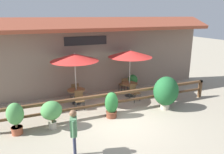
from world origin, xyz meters
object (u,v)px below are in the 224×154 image
Objects in this scene: patio_umbrella_middle at (130,54)px; chair_middle_wallside at (124,84)px; chair_middle_streetside at (134,92)px; pedestrian at (74,127)px; patio_umbrella_near at (75,57)px; dining_table_middle at (129,86)px; potted_plant_small_flowering at (132,81)px; potted_plant_broad_leaf at (52,111)px; dining_table_near at (76,92)px; potted_plant_corner_fern at (111,105)px; potted_plant_tall_tropical at (166,92)px; chair_near_streetside at (79,99)px; chair_near_wallside at (75,90)px; potted_plant_entrance_palm at (15,116)px.

patio_umbrella_middle is 2.98× the size of chair_middle_wallside.
chair_middle_streetside is 0.54× the size of pedestrian.
patio_umbrella_near reaches higher than dining_table_middle.
potted_plant_broad_leaf is at bearing -149.68° from potted_plant_small_flowering.
dining_table_near is at bearing 151.62° from chair_middle_streetside.
potted_plant_tall_tropical is (2.70, -0.15, 0.29)m from potted_plant_corner_fern.
potted_plant_small_flowering reaches higher than chair_near_streetside.
pedestrian is at bearing 50.60° from chair_middle_wallside.
chair_middle_streetside is 2.27m from potted_plant_corner_fern.
dining_table_middle is at bearing 151.07° from pedestrian.
chair_middle_streetside is 0.76× the size of potted_plant_broad_leaf.
chair_middle_streetside is (2.81, -1.45, 0.00)m from chair_near_wallside.
potted_plant_broad_leaf is (-1.48, -2.15, -1.64)m from patio_umbrella_near.
potted_plant_tall_tropical is at bearing -31.08° from dining_table_near.
dining_table_near is 1.02× the size of chair_middle_streetside.
potted_plant_tall_tropical reaches higher than chair_middle_streetside.
chair_middle_wallside reaches higher than dining_table_middle.
potted_plant_small_flowering is at bearing 30.32° from potted_plant_broad_leaf.
chair_middle_wallside is (2.93, 0.60, -0.10)m from dining_table_near.
potted_plant_corner_fern is 3.83m from potted_plant_entrance_palm.
chair_middle_streetside reaches higher than dining_table_middle.
potted_plant_entrance_palm reaches higher than dining_table_middle.
patio_umbrella_middle is (2.94, -0.08, 0.00)m from patio_umbrella_near.
dining_table_middle is at bearing 0.00° from patio_umbrella_middle.
potted_plant_tall_tropical is 1.72× the size of potted_plant_small_flowering.
chair_middle_streetside is 0.94× the size of potted_plant_small_flowering.
dining_table_near is 2.62m from potted_plant_broad_leaf.
chair_near_streetside is (-0.02, -0.69, -0.10)m from dining_table_near.
pedestrian is (-1.07, -4.25, -1.35)m from patio_umbrella_near.
potted_plant_small_flowering reaches higher than dining_table_near.
potted_plant_entrance_palm is at bearing 179.46° from chair_middle_streetside.
potted_plant_broad_leaf reaches higher than dining_table_middle.
pedestrian reaches higher than chair_middle_wallside.
patio_umbrella_middle is 1.79m from dining_table_middle.
chair_middle_wallside is 5.21m from potted_plant_broad_leaf.
potted_plant_entrance_palm reaches higher than potted_plant_small_flowering.
patio_umbrella_near reaches higher than potted_plant_broad_leaf.
chair_near_wallside and chair_middle_streetside have the same top height.
potted_plant_tall_tropical reaches higher than potted_plant_entrance_palm.
chair_near_wallside is 3.16m from chair_middle_streetside.
potted_plant_corner_fern is (1.05, -2.11, -1.80)m from patio_umbrella_near.
chair_near_wallside and chair_middle_wallside have the same top height.
patio_umbrella_middle reaches higher than chair_middle_wallside.
patio_umbrella_near is 4.14m from potted_plant_small_flowering.
pedestrian is (-1.07, -4.25, 0.44)m from dining_table_near.
potted_plant_tall_tropical is (3.75, -2.26, -1.51)m from patio_umbrella_near.
chair_near_streetside is 0.69× the size of potted_plant_entrance_palm.
potted_plant_tall_tropical is (5.24, -0.11, 0.14)m from potted_plant_broad_leaf.
potted_plant_corner_fern is at bearing 150.20° from pedestrian.
potted_plant_broad_leaf is (-1.48, -2.15, 0.14)m from dining_table_near.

